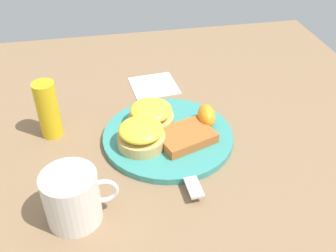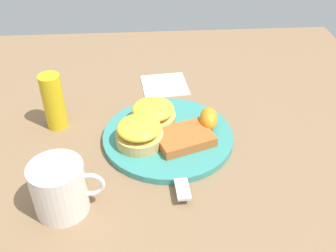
# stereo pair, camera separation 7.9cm
# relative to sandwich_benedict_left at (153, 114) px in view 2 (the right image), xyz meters

# --- Properties ---
(ground_plane) EXTENTS (1.10, 1.10, 0.00)m
(ground_plane) POSITION_rel_sandwich_benedict_left_xyz_m (0.03, -0.04, -0.04)
(ground_plane) COLOR #846647
(plate) EXTENTS (0.27, 0.27, 0.01)m
(plate) POSITION_rel_sandwich_benedict_left_xyz_m (0.03, -0.04, -0.03)
(plate) COLOR teal
(plate) RESTS_ON ground_plane
(sandwich_benedict_left) EXTENTS (0.09, 0.09, 0.05)m
(sandwich_benedict_left) POSITION_rel_sandwich_benedict_left_xyz_m (0.00, 0.00, 0.00)
(sandwich_benedict_left) COLOR tan
(sandwich_benedict_left) RESTS_ON plate
(sandwich_benedict_right) EXTENTS (0.09, 0.09, 0.05)m
(sandwich_benedict_right) POSITION_rel_sandwich_benedict_left_xyz_m (-0.03, -0.06, 0.00)
(sandwich_benedict_right) COLOR tan
(sandwich_benedict_right) RESTS_ON plate
(hashbrown_patty) EXTENTS (0.13, 0.11, 0.02)m
(hashbrown_patty) POSITION_rel_sandwich_benedict_left_xyz_m (0.06, -0.07, -0.01)
(hashbrown_patty) COLOR #B95D29
(hashbrown_patty) RESTS_ON plate
(orange_wedge) EXTENTS (0.04, 0.06, 0.04)m
(orange_wedge) POSITION_rel_sandwich_benedict_left_xyz_m (0.11, -0.02, -0.00)
(orange_wedge) COLOR orange
(orange_wedge) RESTS_ON plate
(fork) EXTENTS (0.03, 0.24, 0.00)m
(fork) POSITION_rel_sandwich_benedict_left_xyz_m (0.04, -0.12, -0.02)
(fork) COLOR silver
(fork) RESTS_ON plate
(cup) EXTENTS (0.12, 0.09, 0.09)m
(cup) POSITION_rel_sandwich_benedict_left_xyz_m (-0.16, -0.21, 0.01)
(cup) COLOR silver
(cup) RESTS_ON ground_plane
(napkin) EXTENTS (0.12, 0.12, 0.00)m
(napkin) POSITION_rel_sandwich_benedict_left_xyz_m (0.03, 0.18, -0.04)
(napkin) COLOR white
(napkin) RESTS_ON ground_plane
(condiment_bottle) EXTENTS (0.04, 0.04, 0.12)m
(condiment_bottle) POSITION_rel_sandwich_benedict_left_xyz_m (-0.21, 0.03, 0.02)
(condiment_bottle) COLOR gold
(condiment_bottle) RESTS_ON ground_plane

